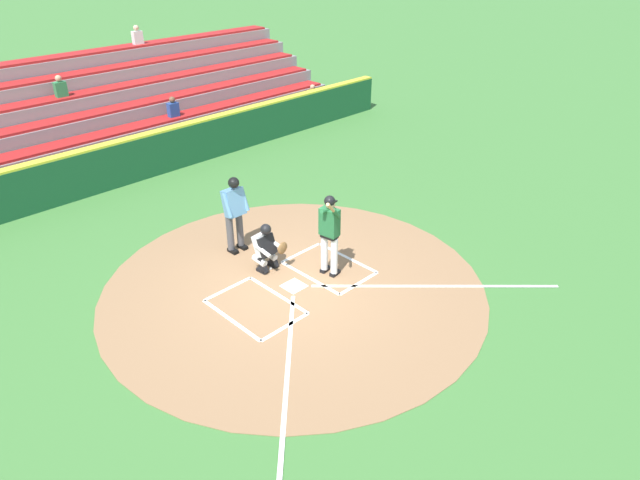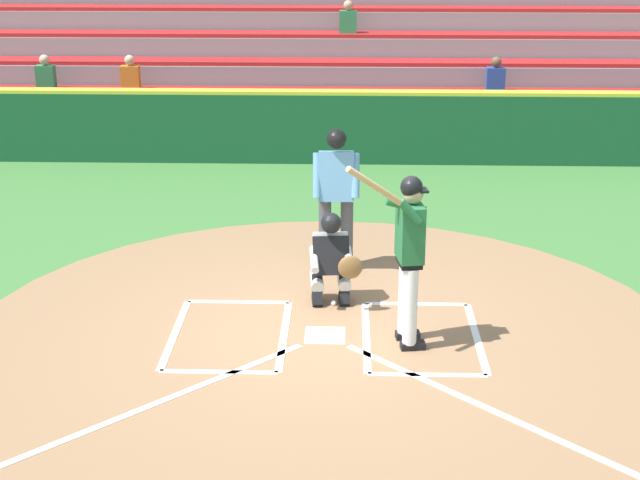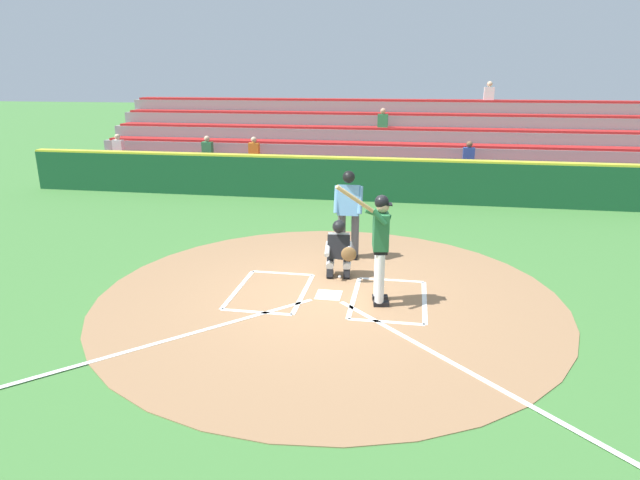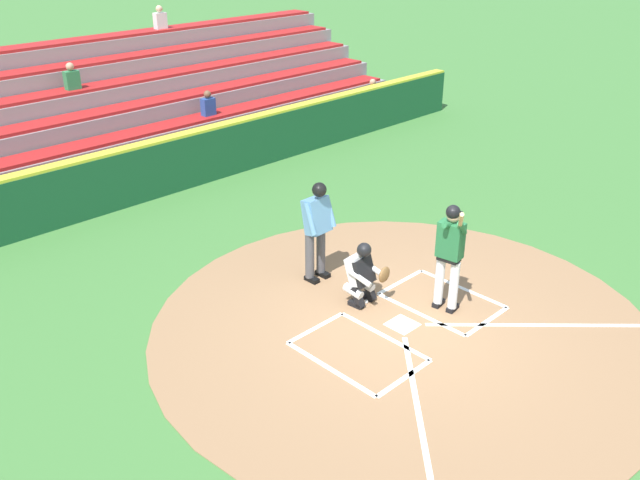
{
  "view_description": "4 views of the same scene",
  "coord_description": "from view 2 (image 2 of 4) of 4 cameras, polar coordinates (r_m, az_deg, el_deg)",
  "views": [
    {
      "loc": [
        6.59,
        7.4,
        6.7
      ],
      "look_at": [
        -0.54,
        0.24,
        1.01
      ],
      "focal_mm": 31.73,
      "sensor_mm": 36.0,
      "label": 1
    },
    {
      "loc": [
        -0.23,
        9.57,
        4.49
      ],
      "look_at": [
        0.06,
        0.03,
        1.13
      ],
      "focal_mm": 54.11,
      "sensor_mm": 36.0,
      "label": 2
    },
    {
      "loc": [
        -1.33,
        8.56,
        3.72
      ],
      "look_at": [
        0.12,
        0.17,
        1.07
      ],
      "focal_mm": 30.09,
      "sensor_mm": 36.0,
      "label": 3
    },
    {
      "loc": [
        7.34,
        5.6,
        5.97
      ],
      "look_at": [
        0.55,
        -1.32,
        1.25
      ],
      "focal_mm": 38.09,
      "sensor_mm": 36.0,
      "label": 4
    }
  ],
  "objects": [
    {
      "name": "bleacher_stand",
      "position": [
        21.19,
        1.08,
        9.9
      ],
      "size": [
        20.0,
        5.1,
        3.45
      ],
      "color": "gray",
      "rests_on": "ground"
    },
    {
      "name": "dirt_circle",
      "position": [
        10.57,
        0.3,
        -5.7
      ],
      "size": [
        8.0,
        8.0,
        0.01
      ],
      "primitive_type": "cylinder",
      "color": "#99704C",
      "rests_on": "ground"
    },
    {
      "name": "home_plate_and_chalk",
      "position": [
        9.78,
        0.18,
        -7.84
      ],
      "size": [
        7.93,
        4.91,
        0.01
      ],
      "color": "white",
      "rests_on": "dirt_circle"
    },
    {
      "name": "backstop_wall",
      "position": [
        17.5,
        0.92,
        6.71
      ],
      "size": [
        22.0,
        0.36,
        1.31
      ],
      "color": "#19512D",
      "rests_on": "ground"
    },
    {
      "name": "ground_plane",
      "position": [
        10.57,
        0.3,
        -5.73
      ],
      "size": [
        120.0,
        120.0,
        0.0
      ],
      "primitive_type": "plane",
      "color": "#427A38"
    },
    {
      "name": "catcher",
      "position": [
        11.19,
        0.71,
        -1.01
      ],
      "size": [
        0.62,
        0.61,
        1.13
      ],
      "color": "black",
      "rests_on": "ground"
    },
    {
      "name": "plate_umpire",
      "position": [
        12.1,
        0.96,
        3.01
      ],
      "size": [
        0.58,
        0.41,
        1.86
      ],
      "color": "#4C4C51",
      "rests_on": "ground"
    },
    {
      "name": "batter",
      "position": [
        9.99,
        5.28,
        -0.52
      ],
      "size": [
        0.87,
        0.83,
        2.13
      ],
      "color": "white",
      "rests_on": "ground"
    },
    {
      "name": "baseball",
      "position": [
        11.33,
        0.82,
        -3.74
      ],
      "size": [
        0.07,
        0.07,
        0.07
      ],
      "primitive_type": "sphere",
      "color": "white",
      "rests_on": "ground"
    }
  ]
}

